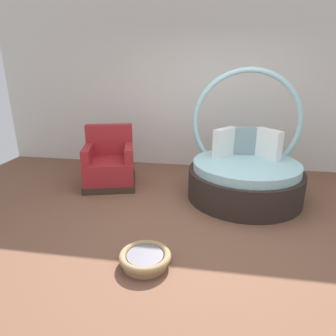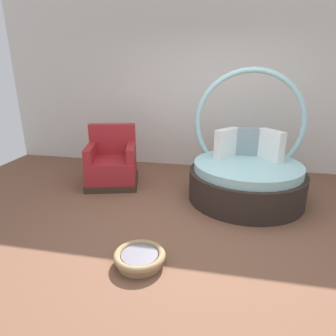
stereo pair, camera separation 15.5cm
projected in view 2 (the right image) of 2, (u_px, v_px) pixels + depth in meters
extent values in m
cube|color=brown|center=(194.00, 232.00, 3.46)|extent=(8.00, 8.00, 0.02)
cube|color=silver|center=(213.00, 84.00, 5.27)|extent=(8.00, 0.12, 3.09)
cylinder|color=#2D231E|center=(246.00, 185.00, 4.24)|extent=(1.64, 1.64, 0.43)
cylinder|color=#9ED1D6|center=(247.00, 167.00, 4.15)|extent=(1.51, 1.51, 0.12)
torus|color=#9ED1D6|center=(249.00, 124.00, 4.40)|extent=(1.64, 0.08, 1.64)
cube|color=white|center=(271.00, 145.00, 4.23)|extent=(0.36, 0.41, 0.43)
cube|color=gray|center=(246.00, 141.00, 4.44)|extent=(0.43, 0.14, 0.42)
cube|color=white|center=(226.00, 143.00, 4.35)|extent=(0.35, 0.41, 0.42)
cube|color=#38281E|center=(113.00, 181.00, 4.84)|extent=(0.98, 0.98, 0.10)
cube|color=#A32328|center=(112.00, 168.00, 4.77)|extent=(0.93, 0.93, 0.34)
cube|color=#A32328|center=(113.00, 139.00, 4.92)|extent=(0.78, 0.35, 0.50)
cube|color=#A32328|center=(91.00, 152.00, 4.66)|extent=(0.30, 0.69, 0.22)
cube|color=#A32328|center=(131.00, 152.00, 4.70)|extent=(0.30, 0.69, 0.22)
cylinder|color=#9E7F56|center=(140.00, 261.00, 2.88)|extent=(0.44, 0.44, 0.06)
torus|color=#9E7F56|center=(140.00, 256.00, 2.86)|extent=(0.51, 0.51, 0.07)
cylinder|color=slate|center=(140.00, 256.00, 2.86)|extent=(0.36, 0.36, 0.05)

